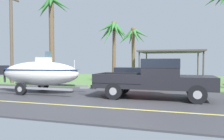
# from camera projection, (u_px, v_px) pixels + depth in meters

# --- Properties ---
(ground) EXTENTS (36.00, 22.00, 0.11)m
(ground) POSITION_uv_depth(u_px,v_px,m) (154.00, 83.00, 17.91)
(ground) COLOR #38383D
(pickup_truck_towing) EXTENTS (5.85, 2.04, 1.93)m
(pickup_truck_towing) POSITION_uv_depth(u_px,v_px,m) (161.00, 77.00, 10.43)
(pickup_truck_towing) COLOR black
(pickup_truck_towing) RESTS_ON ground
(boat_on_trailer) EXTENTS (6.10, 2.25, 2.37)m
(boat_on_trailer) POSITION_uv_depth(u_px,v_px,m) (40.00, 73.00, 12.37)
(boat_on_trailer) COLOR gray
(boat_on_trailer) RESTS_ON ground
(parked_sedan_far) EXTENTS (4.53, 1.86, 1.38)m
(parked_sedan_far) POSITION_uv_depth(u_px,v_px,m) (136.00, 77.00, 15.49)
(parked_sedan_far) COLOR #B21E19
(parked_sedan_far) RESTS_ON ground
(carport_awning) EXTENTS (6.19, 5.58, 2.88)m
(carport_awning) POSITION_uv_depth(u_px,v_px,m) (171.00, 52.00, 22.18)
(carport_awning) COLOR #4C4238
(carport_awning) RESTS_ON ground
(palm_tree_near_left) EXTENTS (3.27, 2.90, 5.35)m
(palm_tree_near_left) POSITION_uv_depth(u_px,v_px,m) (133.00, 40.00, 22.15)
(palm_tree_near_left) COLOR brown
(palm_tree_near_left) RESTS_ON ground
(palm_tree_near_right) EXTENTS (3.66, 2.77, 7.19)m
(palm_tree_near_right) POSITION_uv_depth(u_px,v_px,m) (51.00, 18.00, 17.38)
(palm_tree_near_right) COLOR brown
(palm_tree_near_right) RESTS_ON ground
(palm_tree_mid) EXTENTS (2.87, 3.72, 5.12)m
(palm_tree_mid) POSITION_uv_depth(u_px,v_px,m) (114.00, 34.00, 17.54)
(palm_tree_mid) COLOR brown
(palm_tree_mid) RESTS_ON ground
(utility_pole) EXTENTS (0.24, 1.80, 7.40)m
(utility_pole) POSITION_uv_depth(u_px,v_px,m) (11.00, 36.00, 17.22)
(utility_pole) COLOR brown
(utility_pole) RESTS_ON ground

